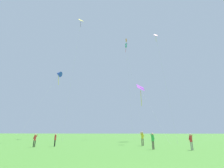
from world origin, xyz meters
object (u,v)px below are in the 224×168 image
at_px(person_in_red_shirt, 142,137).
at_px(person_near_tree, 35,139).
at_px(kite_red_high, 157,44).
at_px(person_with_spool, 153,139).
at_px(kite_blue_delta, 59,74).
at_px(person_foreground_watcher, 191,140).
at_px(kite_orange_box, 126,42).
at_px(kite_teal_box, 126,46).
at_px(kite_yellow_diamond, 80,27).
at_px(person_far_back, 55,139).
at_px(kite_purple_streamer, 141,92).

relative_size(person_in_red_shirt, person_near_tree, 1.18).
height_order(kite_red_high, person_with_spool, kite_red_high).
height_order(kite_blue_delta, kite_red_high, kite_red_high).
bearing_deg(person_foreground_watcher, kite_orange_box, 105.20).
relative_size(kite_teal_box, person_with_spool, 18.03).
height_order(kite_blue_delta, person_foreground_watcher, kite_blue_delta).
bearing_deg(person_foreground_watcher, person_in_red_shirt, 134.36).
relative_size(kite_yellow_diamond, person_far_back, 19.21).
xyz_separation_m(person_in_red_shirt, person_with_spool, (0.76, -4.40, -0.10)).
bearing_deg(kite_orange_box, person_with_spool, -83.70).
bearing_deg(kite_purple_streamer, kite_blue_delta, 159.07).
bearing_deg(person_in_red_shirt, kite_teal_box, 94.81).
bearing_deg(kite_orange_box, kite_teal_box, 91.79).
relative_size(kite_blue_delta, person_near_tree, 12.88).
bearing_deg(person_with_spool, kite_yellow_diamond, 136.18).
height_order(person_in_red_shirt, person_with_spool, person_in_red_shirt).
distance_m(kite_orange_box, person_near_tree, 36.62).
xyz_separation_m(kite_blue_delta, person_with_spool, (23.56, -24.12, -17.83)).
bearing_deg(kite_red_high, kite_blue_delta, 152.71).
height_order(person_with_spool, person_near_tree, person_with_spool).
distance_m(kite_blue_delta, kite_orange_box, 22.86).
relative_size(person_near_tree, person_far_back, 1.00).
bearing_deg(person_foreground_watcher, kite_red_high, 90.55).
xyz_separation_m(kite_yellow_diamond, person_in_red_shirt, (13.23, -9.02, -25.75)).
bearing_deg(kite_yellow_diamond, kite_blue_delta, 131.82).
bearing_deg(person_in_red_shirt, kite_orange_box, 95.47).
xyz_separation_m(kite_orange_box, kite_red_high, (6.26, -13.10, -9.07)).
bearing_deg(person_far_back, person_foreground_watcher, -8.56).
bearing_deg(kite_teal_box, kite_yellow_diamond, -129.28).
bearing_deg(person_foreground_watcher, kite_yellow_diamond, 142.43).
xyz_separation_m(kite_blue_delta, kite_red_high, (27.27, -14.07, -0.11)).
relative_size(kite_purple_streamer, kite_yellow_diamond, 0.40).
bearing_deg(person_far_back, kite_teal_box, 69.75).
bearing_deg(kite_teal_box, kite_purple_streamer, -76.39).
height_order(person_far_back, person_foreground_watcher, person_foreground_watcher).
bearing_deg(person_foreground_watcher, person_with_spool, 176.01).
bearing_deg(person_in_red_shirt, person_with_spool, -80.23).
distance_m(person_in_red_shirt, person_near_tree, 13.74).
bearing_deg(person_in_red_shirt, person_near_tree, -166.08).
relative_size(kite_orange_box, person_near_tree, 18.88).
bearing_deg(person_far_back, kite_blue_delta, 117.79).
bearing_deg(person_with_spool, kite_purple_streamer, 88.93).
bearing_deg(kite_red_high, kite_yellow_diamond, 169.22).
height_order(kite_orange_box, person_far_back, kite_orange_box).
height_order(person_with_spool, person_far_back, person_with_spool).
distance_m(kite_blue_delta, person_near_tree, 30.66).
relative_size(kite_blue_delta, kite_teal_box, 0.66).
height_order(kite_blue_delta, person_far_back, kite_blue_delta).
bearing_deg(kite_blue_delta, person_foreground_watcher, -41.71).
xyz_separation_m(kite_purple_streamer, kite_teal_box, (-2.96, 12.24, 18.88)).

